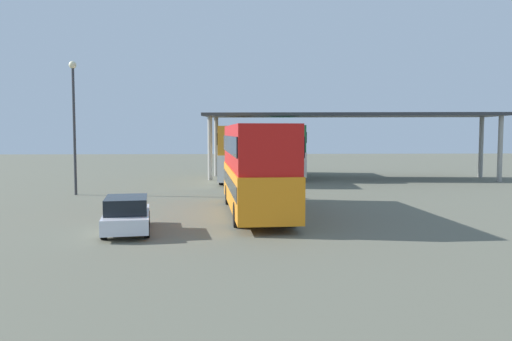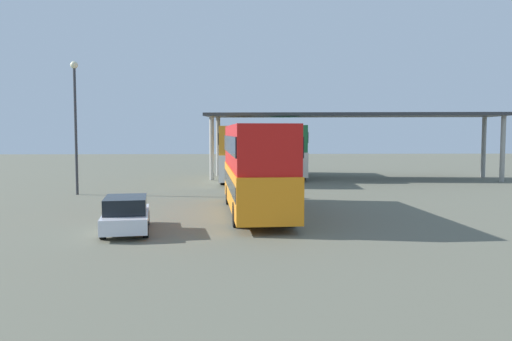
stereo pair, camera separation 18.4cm
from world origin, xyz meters
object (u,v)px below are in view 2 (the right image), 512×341
object	(u,v)px
double_decker_near_canopy	(240,151)
parked_hatchback	(126,214)
lamppost_tall	(75,111)
double_decker_mid_row	(286,149)
double_decker_main	(256,165)

from	to	relation	value
double_decker_near_canopy	parked_hatchback	bearing A→B (deg)	170.90
double_decker_near_canopy	lamppost_tall	xyz separation A→B (m)	(-9.87, -8.69, 2.69)
parked_hatchback	lamppost_tall	distance (m)	13.78
double_decker_mid_row	lamppost_tall	distance (m)	18.49
parked_hatchback	double_decker_near_canopy	size ratio (longest dim) A/B	0.39
double_decker_main	lamppost_tall	distance (m)	13.29
double_decker_mid_row	parked_hatchback	bearing A→B (deg)	161.42
parked_hatchback	double_decker_mid_row	xyz separation A→B (m)	(8.31, 23.98, 1.68)
parked_hatchback	double_decker_mid_row	world-z (taller)	double_decker_mid_row
double_decker_main	lamppost_tall	xyz separation A→B (m)	(-10.47, 7.70, 2.75)
double_decker_main	double_decker_mid_row	bearing A→B (deg)	-12.95
double_decker_near_canopy	double_decker_mid_row	xyz separation A→B (m)	(3.88, 3.39, 0.05)
parked_hatchback	double_decker_main	bearing A→B (deg)	-58.97
double_decker_main	parked_hatchback	size ratio (longest dim) A/B	2.51
double_decker_near_canopy	lamppost_tall	distance (m)	13.43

